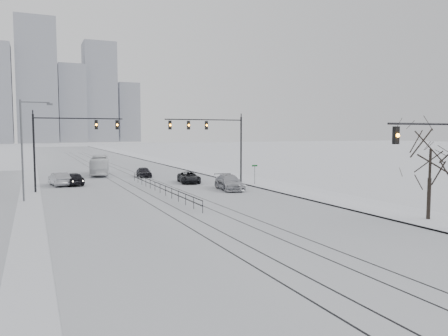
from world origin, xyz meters
TOP-DOWN VIEW (x-y plane):
  - ground at (0.00, 0.00)m, footprint 500.00×500.00m
  - road at (0.00, 60.00)m, footprint 22.00×260.00m
  - sidewalk_east at (13.50, 60.00)m, footprint 5.00×260.00m
  - curb at (11.05, 60.00)m, footprint 0.10×260.00m
  - tram_rails at (-0.00, 40.00)m, footprint 5.30×180.00m
  - skyline at (5.02, 273.63)m, footprint 96.00×48.00m
  - traffic_mast_near at (10.79, 6.00)m, footprint 6.10×0.37m
  - traffic_mast_ne at (8.15, 34.99)m, footprint 9.60×0.37m
  - traffic_mast_nw at (-8.52, 36.00)m, footprint 9.10×0.37m
  - street_light_west at (-12.20, 30.00)m, footprint 2.73×0.25m
  - bare_tree at (13.20, 9.00)m, footprint 4.40×4.40m
  - median_fence at (0.00, 30.00)m, footprint 0.06×24.00m
  - street_sign at (11.80, 32.00)m, footprint 0.70×0.06m
  - sedan_sb_inner at (-7.44, 40.51)m, footprint 2.45×4.67m
  - sedan_sb_outer at (-8.94, 40.68)m, footprint 2.39×4.83m
  - sedan_nb_front at (5.64, 37.39)m, footprint 2.90×5.11m
  - sedan_nb_right at (7.48, 29.59)m, footprint 2.89×5.70m
  - sedan_nb_far at (2.31, 46.63)m, footprint 1.73×4.04m
  - box_truck at (-2.83, 52.03)m, footprint 3.96×10.00m

SIDE VIEW (x-z plane):
  - ground at x=0.00m, z-range 0.00..0.00m
  - road at x=0.00m, z-range 0.00..0.02m
  - tram_rails at x=0.00m, z-range 0.02..0.03m
  - curb at x=11.05m, z-range 0.00..0.12m
  - sidewalk_east at x=13.50m, z-range 0.00..0.16m
  - median_fence at x=0.00m, z-range 0.03..1.03m
  - sedan_nb_front at x=5.64m, z-range 0.00..1.35m
  - sedan_nb_far at x=2.31m, z-range 0.00..1.36m
  - sedan_sb_inner at x=-7.44m, z-range 0.00..1.51m
  - sedan_sb_outer at x=-8.94m, z-range 0.00..1.52m
  - sedan_nb_right at x=7.48m, z-range 0.00..1.58m
  - box_truck at x=-2.83m, z-range 0.00..2.72m
  - street_sign at x=11.80m, z-range 0.41..2.81m
  - bare_tree at x=13.20m, z-range 1.44..7.54m
  - traffic_mast_near at x=10.79m, z-range 1.06..8.06m
  - street_light_west at x=-12.20m, z-range 0.71..9.71m
  - traffic_mast_nw at x=-8.52m, z-range 1.57..9.57m
  - traffic_mast_ne at x=8.15m, z-range 1.76..9.76m
  - skyline at x=5.02m, z-range -5.35..66.65m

